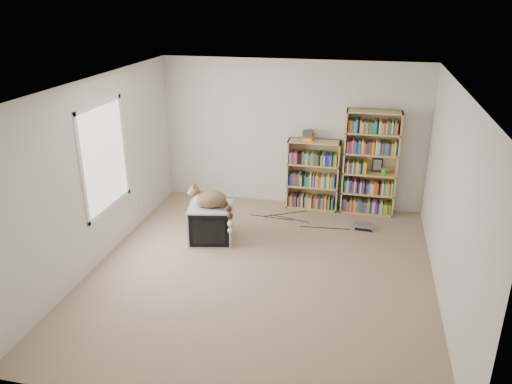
% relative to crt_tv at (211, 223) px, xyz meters
% --- Properties ---
extents(floor, '(4.50, 5.00, 0.01)m').
position_rel_crt_tv_xyz_m(floor, '(0.94, -0.78, -0.28)').
color(floor, gray).
rests_on(floor, ground).
extents(wall_back, '(4.50, 0.02, 2.50)m').
position_rel_crt_tv_xyz_m(wall_back, '(0.94, 1.72, 0.97)').
color(wall_back, beige).
rests_on(wall_back, floor).
extents(wall_front, '(4.50, 0.02, 2.50)m').
position_rel_crt_tv_xyz_m(wall_front, '(0.94, -3.28, 0.97)').
color(wall_front, beige).
rests_on(wall_front, floor).
extents(wall_left, '(0.02, 5.00, 2.50)m').
position_rel_crt_tv_xyz_m(wall_left, '(-1.31, -0.78, 0.97)').
color(wall_left, beige).
rests_on(wall_left, floor).
extents(wall_right, '(0.02, 5.00, 2.50)m').
position_rel_crt_tv_xyz_m(wall_right, '(3.19, -0.78, 0.97)').
color(wall_right, beige).
rests_on(wall_right, floor).
extents(ceiling, '(4.50, 5.00, 0.02)m').
position_rel_crt_tv_xyz_m(ceiling, '(0.94, -0.78, 2.22)').
color(ceiling, white).
rests_on(ceiling, wall_back).
extents(window, '(0.02, 1.22, 1.52)m').
position_rel_crt_tv_xyz_m(window, '(-1.30, -0.58, 1.12)').
color(window, white).
rests_on(window, wall_left).
extents(crt_tv, '(0.74, 0.69, 0.56)m').
position_rel_crt_tv_xyz_m(crt_tv, '(0.00, 0.00, 0.00)').
color(crt_tv, '#A5A5A8').
rests_on(crt_tv, floor).
extents(cat, '(0.74, 0.51, 0.57)m').
position_rel_crt_tv_xyz_m(cat, '(0.07, -0.06, 0.37)').
color(cat, '#3B2A18').
rests_on(cat, crt_tv).
extents(bookcase_tall, '(0.88, 0.30, 1.75)m').
position_rel_crt_tv_xyz_m(bookcase_tall, '(2.28, 1.58, 0.56)').
color(bookcase_tall, tan).
rests_on(bookcase_tall, floor).
extents(bookcase_short, '(0.88, 0.30, 1.20)m').
position_rel_crt_tv_xyz_m(bookcase_short, '(1.34, 1.58, 0.27)').
color(bookcase_short, tan).
rests_on(bookcase_short, floor).
extents(book_stack, '(0.19, 0.24, 0.16)m').
position_rel_crt_tv_xyz_m(book_stack, '(1.23, 1.56, 1.01)').
color(book_stack, '#D5491C').
rests_on(book_stack, bookcase_short).
extents(green_mug, '(0.09, 0.09, 0.10)m').
position_rel_crt_tv_xyz_m(green_mug, '(2.51, 1.56, 0.49)').
color(green_mug, green).
rests_on(green_mug, bookcase_tall).
extents(framed_print, '(0.17, 0.05, 0.22)m').
position_rel_crt_tv_xyz_m(framed_print, '(2.40, 1.66, 0.55)').
color(framed_print, black).
rests_on(framed_print, bookcase_tall).
extents(dvd_player, '(0.33, 0.24, 0.07)m').
position_rel_crt_tv_xyz_m(dvd_player, '(2.24, 0.88, -0.24)').
color(dvd_player, '#ABABB0').
rests_on(dvd_player, floor).
extents(wall_outlet, '(0.01, 0.08, 0.13)m').
position_rel_crt_tv_xyz_m(wall_outlet, '(-1.30, 0.34, 0.04)').
color(wall_outlet, silver).
rests_on(wall_outlet, wall_left).
extents(floor_cables, '(1.20, 0.70, 0.01)m').
position_rel_crt_tv_xyz_m(floor_cables, '(1.33, 0.88, -0.27)').
color(floor_cables, black).
rests_on(floor_cables, floor).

